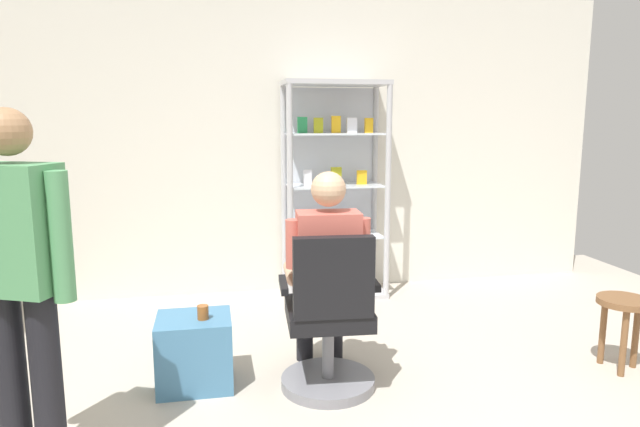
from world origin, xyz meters
TOP-DOWN VIEW (x-y plane):
  - back_wall at (0.00, 3.00)m, footprint 6.00×0.10m
  - display_cabinet_main at (0.40, 2.76)m, footprint 0.90×0.45m
  - office_chair at (-0.02, 0.92)m, footprint 0.58×0.56m
  - seated_shopkeeper at (-0.01, 1.09)m, footprint 0.51×0.58m
  - storage_crate at (-0.80, 1.15)m, footprint 0.44×0.38m
  - tea_glass at (-0.74, 1.11)m, footprint 0.07×0.07m
  - standing_customer at (-1.49, 0.43)m, footprint 0.49×0.34m
  - wooden_stool at (1.85, 0.86)m, footprint 0.32×0.32m

SIDE VIEW (x-z plane):
  - storage_crate at x=-0.80m, z-range 0.00..0.42m
  - wooden_stool at x=1.85m, z-range 0.14..0.61m
  - office_chair at x=-0.02m, z-range -0.09..0.87m
  - tea_glass at x=-0.74m, z-range 0.42..0.51m
  - seated_shopkeeper at x=-0.01m, z-range 0.07..1.36m
  - standing_customer at x=-1.49m, z-range 0.12..1.75m
  - display_cabinet_main at x=0.40m, z-range 0.02..1.92m
  - back_wall at x=0.00m, z-range 0.00..2.70m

